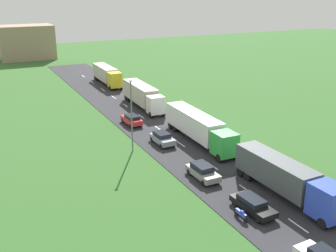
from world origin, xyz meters
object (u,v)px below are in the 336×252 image
(car_fifth, at_px, (132,119))
(car_second, at_px, (253,204))
(truck_lead, at_px, (286,177))
(car_fourth, at_px, (162,138))
(truck_second, at_px, (198,126))
(motorcycle_courier, at_px, (241,214))
(truck_fourth, at_px, (107,74))
(car_third, at_px, (203,171))
(truck_third, at_px, (142,95))
(distant_building, at_px, (27,42))
(lamppost_second, at_px, (132,113))

(car_fifth, bearing_deg, car_second, -88.56)
(truck_lead, xyz_separation_m, car_fourth, (-4.54, 17.65, -1.22))
(truck_second, distance_m, car_fourth, 4.91)
(motorcycle_courier, bearing_deg, truck_fourth, 83.68)
(car_third, bearing_deg, motorcycle_courier, -97.69)
(truck_third, height_order, distant_building, distant_building)
(truck_lead, relative_size, car_fourth, 3.11)
(lamppost_second, bearing_deg, car_third, -70.12)
(truck_second, distance_m, motorcycle_courier, 18.90)
(truck_lead, height_order, car_third, truck_lead)
(truck_second, relative_size, truck_third, 1.12)
(car_fifth, bearing_deg, lamppost_second, -111.02)
(motorcycle_courier, relative_size, lamppost_second, 0.22)
(truck_fourth, xyz_separation_m, car_fifth, (-5.12, -26.88, -1.28))
(truck_second, height_order, lamppost_second, lamppost_second)
(truck_third, height_order, car_third, truck_third)
(truck_fourth, height_order, distant_building, distant_building)
(truck_third, height_order, lamppost_second, lamppost_second)
(truck_lead, distance_m, truck_third, 34.42)
(truck_lead, xyz_separation_m, truck_third, (-0.16, 34.42, 0.10))
(distant_building, bearing_deg, car_third, -86.72)
(truck_third, relative_size, car_second, 2.80)
(truck_lead, xyz_separation_m, lamppost_second, (-8.82, 17.25, 2.90))
(truck_fourth, distance_m, car_fourth, 36.18)
(truck_third, height_order, truck_fourth, truck_third)
(car_fourth, bearing_deg, car_fifth, 94.24)
(truck_third, relative_size, lamppost_second, 1.46)
(truck_third, xyz_separation_m, lamppost_second, (-8.66, -17.18, 2.80))
(truck_fourth, distance_m, car_second, 54.63)
(truck_lead, xyz_separation_m, distant_building, (-10.08, 94.46, 2.61))
(truck_fourth, bearing_deg, car_third, -96.08)
(car_third, bearing_deg, distant_building, 93.28)
(truck_third, height_order, car_fifth, truck_third)
(car_fourth, relative_size, motorcycle_courier, 2.10)
(car_fifth, distance_m, lamppost_second, 10.89)
(truck_lead, distance_m, truck_fourth, 53.54)
(truck_lead, relative_size, car_second, 2.72)
(car_fourth, xyz_separation_m, car_fifth, (-0.67, 9.00, -0.01))
(truck_fourth, height_order, car_second, truck_fourth)
(car_second, height_order, lamppost_second, lamppost_second)
(truck_third, xyz_separation_m, motorcycle_courier, (-6.01, -35.87, -1.63))
(truck_third, relative_size, motorcycle_courier, 6.75)
(motorcycle_courier, bearing_deg, car_fifth, 88.03)
(distant_building, bearing_deg, truck_second, -82.64)
(car_third, height_order, car_fifth, car_third)
(truck_third, relative_size, truck_fourth, 1.05)
(truck_second, bearing_deg, motorcycle_courier, -109.17)
(truck_lead, relative_size, motorcycle_courier, 6.55)
(motorcycle_courier, bearing_deg, car_second, 18.22)
(car_fifth, bearing_deg, truck_lead, -78.96)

